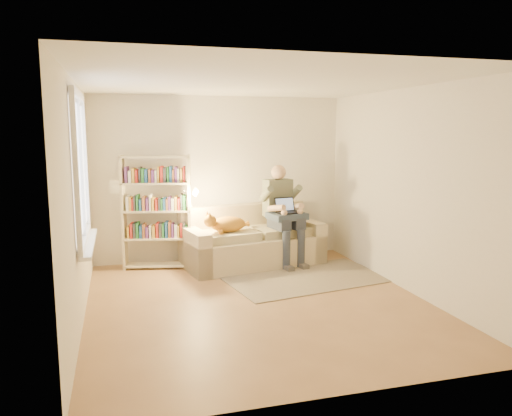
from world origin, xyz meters
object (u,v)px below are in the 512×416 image
object	(u,v)px
laptop	(288,209)
bookshelf	(157,206)
person	(282,209)
cat	(224,224)
sofa	(252,243)

from	to	relation	value
laptop	bookshelf	xyz separation A→B (m)	(-1.95, 0.36, 0.06)
person	bookshelf	xyz separation A→B (m)	(-1.90, 0.23, 0.08)
cat	laptop	bearing A→B (deg)	-9.28
person	laptop	distance (m)	0.14
sofa	laptop	size ratio (longest dim) A/B	6.12
laptop	cat	bearing A→B (deg)	170.72
sofa	bookshelf	bearing A→B (deg)	163.35
sofa	bookshelf	size ratio (longest dim) A/B	1.32
sofa	cat	world-z (taller)	sofa
sofa	cat	size ratio (longest dim) A/B	2.92
laptop	sofa	bearing A→B (deg)	147.96
laptop	bookshelf	size ratio (longest dim) A/B	0.22
laptop	person	bearing A→B (deg)	101.09
sofa	laptop	xyz separation A→B (m)	(0.52, -0.21, 0.55)
sofa	person	bearing A→B (deg)	-19.45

